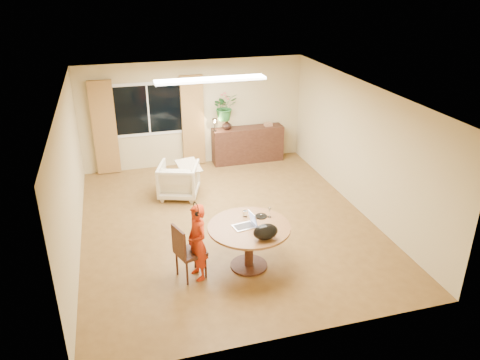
% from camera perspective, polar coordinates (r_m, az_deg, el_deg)
% --- Properties ---
extents(floor, '(6.50, 6.50, 0.00)m').
position_cam_1_polar(floor, '(9.22, -1.57, -5.23)').
color(floor, brown).
rests_on(floor, ground).
extents(ceiling, '(6.50, 6.50, 0.00)m').
position_cam_1_polar(ceiling, '(8.25, -1.77, 10.68)').
color(ceiling, white).
rests_on(ceiling, wall_back).
extents(wall_back, '(5.50, 0.00, 5.50)m').
position_cam_1_polar(wall_back, '(11.66, -5.63, 8.04)').
color(wall_back, tan).
rests_on(wall_back, floor).
extents(wall_left, '(0.00, 6.50, 6.50)m').
position_cam_1_polar(wall_left, '(8.47, -20.00, 0.26)').
color(wall_left, tan).
rests_on(wall_left, floor).
extents(wall_right, '(0.00, 6.50, 6.50)m').
position_cam_1_polar(wall_right, '(9.65, 14.42, 3.87)').
color(wall_right, tan).
rests_on(wall_right, floor).
extents(window, '(1.70, 0.03, 1.30)m').
position_cam_1_polar(window, '(11.46, -11.12, 8.45)').
color(window, white).
rests_on(window, wall_back).
extents(curtain_left, '(0.55, 0.08, 2.25)m').
position_cam_1_polar(curtain_left, '(11.46, -16.19, 6.08)').
color(curtain_left, olive).
rests_on(curtain_left, wall_back).
extents(curtain_right, '(0.55, 0.08, 2.25)m').
position_cam_1_polar(curtain_right, '(11.61, -5.75, 7.16)').
color(curtain_right, olive).
rests_on(curtain_right, wall_back).
extents(ceiling_panel, '(2.20, 0.35, 0.05)m').
position_cam_1_polar(ceiling_panel, '(9.40, -3.60, 12.11)').
color(ceiling_panel, white).
rests_on(ceiling_panel, ceiling).
extents(dining_table, '(1.35, 1.35, 0.77)m').
position_cam_1_polar(dining_table, '(7.65, 1.11, -6.70)').
color(dining_table, brown).
rests_on(dining_table, floor).
extents(dining_chair, '(0.57, 0.54, 0.95)m').
position_cam_1_polar(dining_chair, '(7.52, -6.05, -8.60)').
color(dining_chair, black).
rests_on(dining_chair, floor).
extents(child, '(0.53, 0.41, 1.28)m').
position_cam_1_polar(child, '(7.41, -5.22, -7.59)').
color(child, red).
rests_on(child, floor).
extents(laptop, '(0.40, 0.30, 0.24)m').
position_cam_1_polar(laptop, '(7.48, 0.48, -4.94)').
color(laptop, '#B7B7BC').
rests_on(laptop, dining_table).
extents(tumbler, '(0.09, 0.09, 0.11)m').
position_cam_1_polar(tumbler, '(7.82, 0.64, -4.13)').
color(tumbler, white).
rests_on(tumbler, dining_table).
extents(wine_glass, '(0.08, 0.08, 0.18)m').
position_cam_1_polar(wine_glass, '(7.80, 3.62, -3.95)').
color(wine_glass, white).
rests_on(wine_glass, dining_table).
extents(pot_lid, '(0.24, 0.24, 0.03)m').
position_cam_1_polar(pot_lid, '(7.84, 2.59, -4.39)').
color(pot_lid, white).
rests_on(pot_lid, dining_table).
extents(handbag, '(0.43, 0.31, 0.26)m').
position_cam_1_polar(handbag, '(7.16, 3.14, -6.33)').
color(handbag, black).
rests_on(handbag, dining_table).
extents(armchair, '(1.04, 1.05, 0.76)m').
position_cam_1_polar(armchair, '(10.20, -7.47, 0.01)').
color(armchair, beige).
rests_on(armchair, floor).
extents(throw, '(0.55, 0.63, 0.03)m').
position_cam_1_polar(throw, '(10.05, -6.31, 2.14)').
color(throw, beige).
rests_on(throw, armchair).
extents(sideboard, '(1.81, 0.44, 0.90)m').
position_cam_1_polar(sideboard, '(11.99, 0.95, 4.35)').
color(sideboard, black).
rests_on(sideboard, floor).
extents(vase, '(0.27, 0.27, 0.25)m').
position_cam_1_polar(vase, '(11.67, -1.61, 6.76)').
color(vase, black).
rests_on(vase, sideboard).
extents(bouquet, '(0.70, 0.65, 0.66)m').
position_cam_1_polar(bouquet, '(11.53, -1.89, 8.89)').
color(bouquet, '#3A6D29').
rests_on(bouquet, vase).
extents(book_stack, '(0.24, 0.20, 0.08)m').
position_cam_1_polar(book_stack, '(11.99, 3.47, 6.80)').
color(book_stack, '#8A5C46').
rests_on(book_stack, sideboard).
extents(desk_lamp, '(0.17, 0.17, 0.33)m').
position_cam_1_polar(desk_lamp, '(11.54, -3.11, 6.74)').
color(desk_lamp, black).
rests_on(desk_lamp, sideboard).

